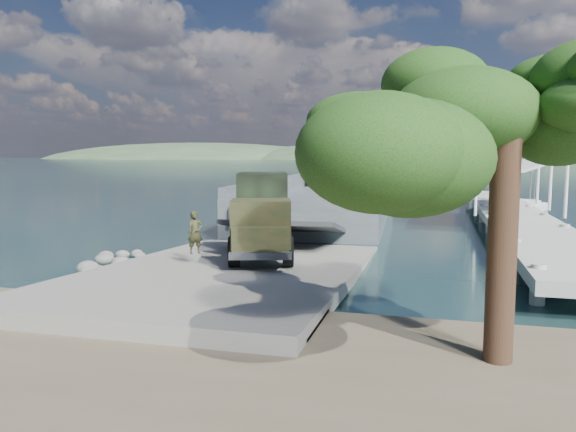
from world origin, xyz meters
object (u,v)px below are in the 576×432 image
at_px(landing_craft, 332,204).
at_px(sailboat_far, 534,208).
at_px(military_truck, 262,215).
at_px(overhang_tree, 480,115).
at_px(pier, 512,205).
at_px(sailboat_near, 529,208).
at_px(soldier, 195,242).

height_order(landing_craft, sailboat_far, landing_craft).
xyz_separation_m(military_truck, overhang_tree, (8.56, -10.66, 3.60)).
bearing_deg(sailboat_far, pier, -83.58).
bearing_deg(landing_craft, sailboat_far, 20.62).
bearing_deg(pier, military_truck, -127.26).
relative_size(pier, sailboat_near, 6.49).
height_order(pier, landing_craft, landing_craft).
height_order(military_truck, sailboat_near, sailboat_near).
xyz_separation_m(soldier, overhang_tree, (10.68, -8.00, 4.54)).
xyz_separation_m(landing_craft, sailboat_far, (17.05, 7.42, -0.59)).
relative_size(military_truck, sailboat_near, 1.22).
relative_size(sailboat_near, overhang_tree, 0.83).
distance_m(military_truck, soldier, 3.53).
distance_m(pier, military_truck, 20.91).
bearing_deg(landing_craft, sailboat_near, 17.93).
bearing_deg(overhang_tree, landing_craft, 105.97).
xyz_separation_m(sailboat_near, sailboat_far, (0.52, 1.13, -0.05)).
bearing_deg(overhang_tree, pier, 81.47).
bearing_deg(military_truck, soldier, -145.02).
bearing_deg(military_truck, overhang_tree, -67.70).
bearing_deg(sailboat_far, soldier, -98.15).
bearing_deg(overhang_tree, sailboat_far, 79.42).
xyz_separation_m(landing_craft, overhang_tree, (9.48, -33.11, 5.04)).
distance_m(landing_craft, sailboat_far, 18.60).
xyz_separation_m(military_truck, sailboat_far, (16.13, 29.87, -2.03)).
height_order(military_truck, overhang_tree, overhang_tree).
relative_size(landing_craft, sailboat_near, 5.54).
xyz_separation_m(sailboat_near, overhang_tree, (-7.05, -39.40, 5.58)).
bearing_deg(soldier, sailboat_far, 17.97).
height_order(landing_craft, sailboat_near, landing_craft).
bearing_deg(overhang_tree, sailboat_near, 79.86).
distance_m(sailboat_far, overhang_tree, 41.61).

